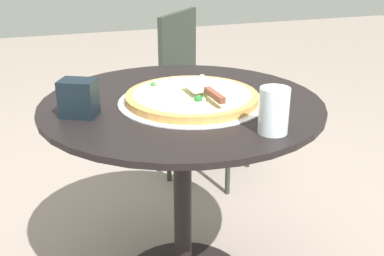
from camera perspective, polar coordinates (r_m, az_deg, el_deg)
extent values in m
cylinder|color=black|center=(1.44, -1.25, 3.01)|extent=(0.87, 0.87, 0.02)
cylinder|color=black|center=(1.59, -1.14, -8.86)|extent=(0.06, 0.06, 0.67)
cylinder|color=silver|center=(1.42, 0.00, 3.27)|extent=(0.45, 0.45, 0.00)
cylinder|color=#C08A45|center=(1.42, 0.00, 3.77)|extent=(0.40, 0.40, 0.02)
cylinder|color=beige|center=(1.41, 0.00, 4.26)|extent=(0.36, 0.36, 0.00)
sphere|color=#396027|center=(1.35, 1.40, 3.62)|extent=(0.02, 0.02, 0.02)
sphere|color=#F0E3CF|center=(1.38, 2.66, 4.01)|extent=(0.02, 0.02, 0.02)
sphere|color=#336D2E|center=(1.49, -4.75, 5.31)|extent=(0.02, 0.02, 0.02)
sphere|color=silver|center=(1.34, 1.44, 3.47)|extent=(0.01, 0.01, 0.01)
sphere|color=#23652D|center=(1.34, 0.74, 3.59)|extent=(0.02, 0.02, 0.02)
sphere|color=white|center=(1.51, -1.45, 5.59)|extent=(0.01, 0.01, 0.01)
sphere|color=silver|center=(1.55, 1.23, 6.13)|extent=(0.02, 0.02, 0.02)
cube|color=silver|center=(1.41, 1.01, 5.02)|extent=(0.10, 0.08, 0.00)
cube|color=brown|center=(1.31, 2.76, 4.04)|extent=(0.11, 0.02, 0.02)
cylinder|color=silver|center=(1.20, 9.95, 2.10)|extent=(0.08, 0.08, 0.12)
cube|color=black|center=(1.33, -13.66, 3.57)|extent=(0.11, 0.12, 0.10)
cube|color=#2A322A|center=(2.35, 2.29, 3.74)|extent=(0.54, 0.54, 0.03)
cube|color=#2A322A|center=(2.36, -1.67, 9.21)|extent=(0.29, 0.28, 0.40)
cylinder|color=#2A322A|center=(2.52, 6.95, -0.48)|extent=(0.02, 0.02, 0.41)
cylinder|color=#2A322A|center=(2.24, 4.45, -3.36)|extent=(0.02, 0.02, 0.41)
cylinder|color=#2A322A|center=(2.62, 0.31, 0.62)|extent=(0.02, 0.02, 0.41)
cylinder|color=#2A322A|center=(2.36, -2.86, -1.99)|extent=(0.02, 0.02, 0.41)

